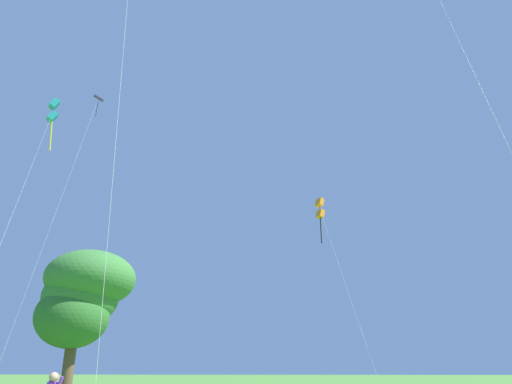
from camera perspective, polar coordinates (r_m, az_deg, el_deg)
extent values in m
cube|color=teal|center=(45.45, -22.79, 9.57)|extent=(1.13, 1.13, 0.94)
cube|color=teal|center=(44.88, -23.01, 8.19)|extent=(1.13, 1.13, 0.94)
cylinder|color=#3F382D|center=(45.16, -22.90, 8.88)|extent=(0.05, 0.05, 1.77)
cylinder|color=yellow|center=(44.32, -23.15, 6.27)|extent=(0.16, 0.50, 2.84)
cylinder|color=silver|center=(35.74, -27.01, -2.63)|extent=(3.44, 11.16, 22.28)
cube|color=black|center=(53.16, -18.16, 10.52)|extent=(0.95, 1.18, 0.98)
cylinder|color=#3F382D|center=(53.16, -18.16, 10.52)|extent=(0.88, 0.25, 0.53)
cylinder|color=black|center=(52.58, -18.35, 9.33)|extent=(0.16, 0.10, 1.73)
cylinder|color=silver|center=(43.05, -22.59, -2.10)|extent=(0.62, 10.77, 27.92)
cylinder|color=silver|center=(23.14, 23.73, 14.34)|extent=(1.27, 9.16, 28.24)
cylinder|color=silver|center=(21.02, -15.60, 14.15)|extent=(3.11, 5.54, 26.50)
cube|color=orange|center=(46.65, 7.55, -1.25)|extent=(0.98, 0.99, 0.85)
cube|color=orange|center=(46.29, 7.61, -2.60)|extent=(0.98, 0.99, 0.85)
cylinder|color=#3F382D|center=(46.46, 7.58, -1.92)|extent=(0.05, 0.05, 1.64)
cylinder|color=black|center=(45.82, 7.71, -4.40)|extent=(0.12, 0.18, 2.72)
cylinder|color=silver|center=(40.71, 10.67, -10.99)|extent=(3.37, 8.08, 16.02)
sphere|color=tan|center=(12.59, -22.85, -19.56)|extent=(0.21, 0.21, 0.21)
cylinder|color=brown|center=(31.60, -20.99, -16.05)|extent=(0.66, 0.66, 6.57)
ellipsoid|color=#2D6628|center=(31.70, -20.96, -13.67)|extent=(4.33, 4.33, 3.67)
ellipsoid|color=#387533|center=(32.13, -20.08, -11.71)|extent=(4.57, 4.57, 3.47)
ellipsoid|color=#387533|center=(32.14, -19.01, -9.69)|extent=(5.50, 5.50, 3.50)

